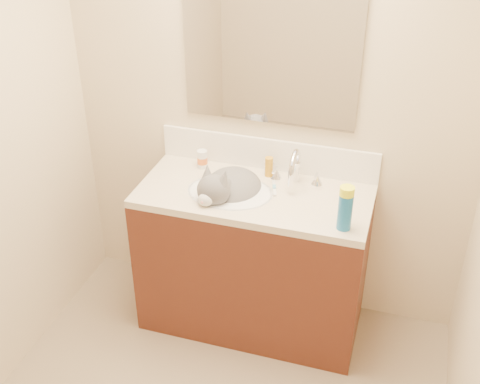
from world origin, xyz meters
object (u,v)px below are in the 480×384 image
Objects in this scene: cat at (229,192)px; spray_can at (345,212)px; basin at (230,203)px; amber_bottle at (269,167)px; silver_jar at (269,169)px; vanity_cabinet at (253,262)px; faucet at (295,170)px; pill_bottle at (202,159)px.

cat is 0.66m from spray_can.
basin is 0.29m from amber_bottle.
basin is 0.06m from cat.
spray_can is (0.46, -0.39, 0.06)m from silver_jar.
cat is (-0.13, -0.00, 0.43)m from vanity_cabinet.
faucet is 4.43× the size of silver_jar.
spray_can is (0.83, -0.36, 0.04)m from pill_bottle.
silver_jar is at bearing 139.51° from spray_can.
vanity_cabinet is 0.63m from pill_bottle.
spray_can is at bearing -23.54° from pill_bottle.
cat is at bearing -127.15° from silver_jar.
silver_jar is (-0.16, 0.07, -0.05)m from faucet.
basin reaches higher than vanity_cabinet.
basin is 0.33m from pill_bottle.
basin is (-0.12, -0.03, 0.38)m from vanity_cabinet.
faucet is 0.58× the size of cat.
silver_jar is (0.16, 0.21, 0.05)m from cat.
cat reaches higher than amber_bottle.
pill_bottle reaches higher than basin.
vanity_cabinet is at bearing -96.89° from silver_jar.
vanity_cabinet is at bearing -98.10° from amber_bottle.
faucet is at bearing 133.36° from spray_can.
cat is at bearing -155.84° from faucet.
silver_jar is at bearing 58.49° from basin.
spray_can is (0.61, -0.16, 0.16)m from basin.
amber_bottle is at bearing 2.55° from pill_bottle.
spray_can is at bearing -39.51° from amber_bottle.
spray_can reaches higher than amber_bottle.
basin is 7.11× the size of silver_jar.
silver_jar is (0.37, 0.03, -0.02)m from pill_bottle.
pill_bottle is 0.37m from silver_jar.
faucet is (0.30, 0.17, 0.16)m from basin.
amber_bottle is at bearing -81.68° from silver_jar.
faucet reaches higher than spray_can.
amber_bottle reaches higher than silver_jar.
cat is at bearing -40.33° from pill_bottle.
spray_can reaches higher than vanity_cabinet.
cat is 0.26m from amber_bottle.
faucet is at bearing -19.48° from amber_bottle.
vanity_cabinet is 0.58m from faucet.
vanity_cabinet is 0.40m from basin.
pill_bottle is at bearing 155.77° from cat.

